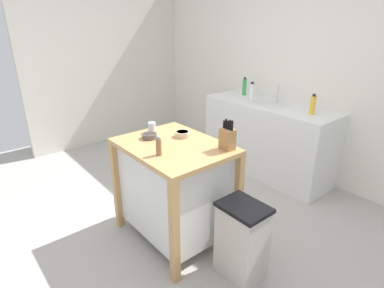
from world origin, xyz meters
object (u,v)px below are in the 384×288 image
(bowl_ceramic_small, at_px, (150,136))
(bottle_spray_cleaner, at_px, (252,92))
(trash_bin, at_px, (242,241))
(sink_faucet, at_px, (278,93))
(kitchen_island, at_px, (175,186))
(pepper_grinder, at_px, (159,146))
(bottle_dish_soap, at_px, (244,87))
(knife_block, at_px, (227,138))
(bowl_ceramic_wide, at_px, (182,134))
(bottle_hand_soap, at_px, (313,105))
(drinking_cup, at_px, (152,128))

(bowl_ceramic_small, xyz_separation_m, bottle_spray_cleaner, (-0.31, 1.72, 0.09))
(trash_bin, xyz_separation_m, sink_faucet, (-1.04, 1.76, 0.70))
(sink_faucet, bearing_deg, kitchen_island, -80.24)
(pepper_grinder, xyz_separation_m, sink_faucet, (-0.43, 2.07, 0.03))
(kitchen_island, distance_m, trash_bin, 0.75)
(pepper_grinder, relative_size, bottle_dish_soap, 0.67)
(knife_block, relative_size, bowl_ceramic_wide, 1.92)
(bottle_dish_soap, bearing_deg, sink_faucet, 3.73)
(bowl_ceramic_wide, height_order, bowl_ceramic_small, bowl_ceramic_wide)
(kitchen_island, height_order, pepper_grinder, pepper_grinder)
(bottle_hand_soap, xyz_separation_m, bottle_dish_soap, (-1.09, 0.11, 0.01))
(drinking_cup, xyz_separation_m, bottle_dish_soap, (-0.48, 1.80, 0.06))
(knife_block, xyz_separation_m, bottle_hand_soap, (-0.11, 1.44, 0.01))
(sink_faucet, bearing_deg, trash_bin, -59.39)
(pepper_grinder, xyz_separation_m, bottle_hand_soap, (0.14, 1.93, 0.03))
(trash_bin, bearing_deg, sink_faucet, 120.61)
(bowl_ceramic_small, distance_m, trash_bin, 1.16)
(bowl_ceramic_wide, height_order, drinking_cup, drinking_cup)
(bowl_ceramic_wide, bearing_deg, bottle_spray_cleaner, 107.48)
(knife_block, bearing_deg, bottle_dish_soap, 127.78)
(knife_block, height_order, trash_bin, knife_block)
(kitchen_island, relative_size, trash_bin, 1.52)
(knife_block, xyz_separation_m, trash_bin, (0.36, -0.17, -0.69))
(sink_faucet, bearing_deg, drinking_cup, -91.20)
(knife_block, relative_size, bowl_ceramic_small, 1.91)
(kitchen_island, xyz_separation_m, drinking_cup, (-0.36, 0.02, 0.45))
(bowl_ceramic_wide, bearing_deg, bowl_ceramic_small, -120.94)
(sink_faucet, relative_size, bottle_dish_soap, 0.91)
(sink_faucet, height_order, bottle_dish_soap, bottle_dish_soap)
(pepper_grinder, bearing_deg, kitchen_island, 116.19)
(bowl_ceramic_wide, bearing_deg, pepper_grinder, -62.28)
(pepper_grinder, bearing_deg, bottle_spray_cleaner, 109.74)
(bowl_ceramic_small, height_order, trash_bin, bowl_ceramic_small)
(bowl_ceramic_small, bearing_deg, bottle_dish_soap, 107.44)
(bottle_spray_cleaner, height_order, bottle_dish_soap, bottle_spray_cleaner)
(bowl_ceramic_wide, distance_m, bowl_ceramic_small, 0.29)
(kitchen_island, bearing_deg, drinking_cup, 177.17)
(pepper_grinder, bearing_deg, bottle_hand_soap, 85.90)
(bowl_ceramic_small, distance_m, pepper_grinder, 0.38)
(trash_bin, height_order, bottle_hand_soap, bottle_hand_soap)
(knife_block, bearing_deg, pepper_grinder, -117.42)
(kitchen_island, height_order, trash_bin, kitchen_island)
(drinking_cup, height_order, pepper_grinder, pepper_grinder)
(sink_faucet, bearing_deg, bottle_spray_cleaner, -138.52)
(bowl_ceramic_small, relative_size, pepper_grinder, 0.82)
(bowl_ceramic_small, bearing_deg, kitchen_island, 18.13)
(trash_bin, bearing_deg, drinking_cup, -175.85)
(knife_block, xyz_separation_m, drinking_cup, (-0.72, -0.25, -0.04))
(kitchen_island, distance_m, knife_block, 0.67)
(trash_bin, bearing_deg, bottle_spray_cleaner, 129.65)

